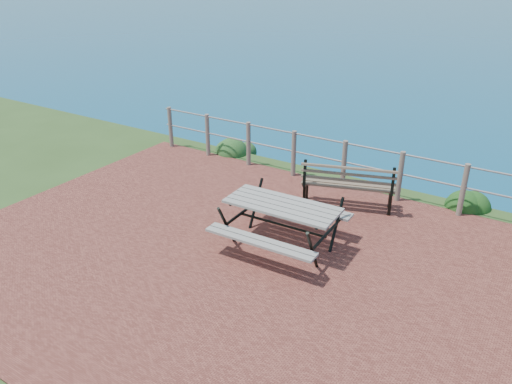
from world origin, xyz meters
TOP-DOWN VIEW (x-y plane):
  - ground at (0.00, 0.00)m, footprint 10.00×7.00m
  - safety_railing at (0.00, 3.35)m, footprint 9.40×0.10m
  - picnic_table at (0.10, 0.66)m, footprint 1.83×1.56m
  - park_bench at (0.43, 2.56)m, footprint 1.74×0.94m
  - shrub_lip_west at (-3.20, 4.05)m, footprint 0.78×0.78m
  - shrub_lip_east at (2.46, 4.00)m, footprint 0.72×0.72m

SIDE VIEW (x-z plane):
  - ground at x=0.00m, z-range -0.06..0.06m
  - shrub_lip_west at x=-3.20m, z-range -0.26..0.26m
  - shrub_lip_east at x=2.46m, z-range -0.22..0.22m
  - picnic_table at x=0.10m, z-range 0.11..0.87m
  - safety_railing at x=0.00m, z-range 0.07..1.07m
  - park_bench at x=0.43m, z-range 0.15..1.11m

